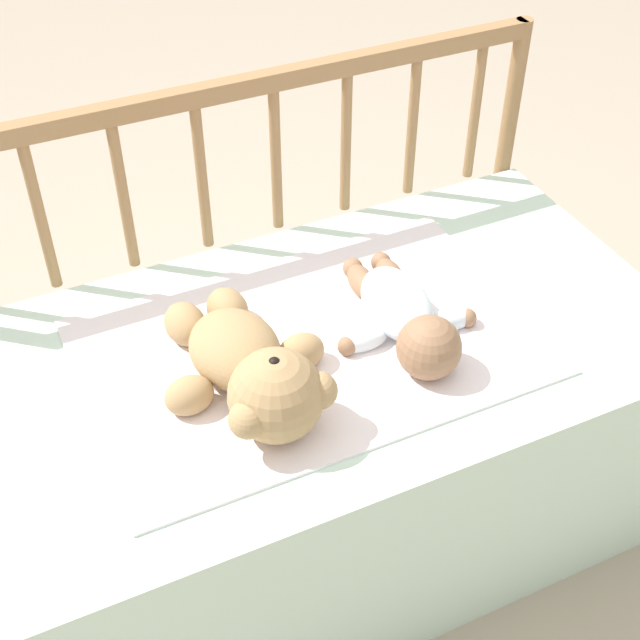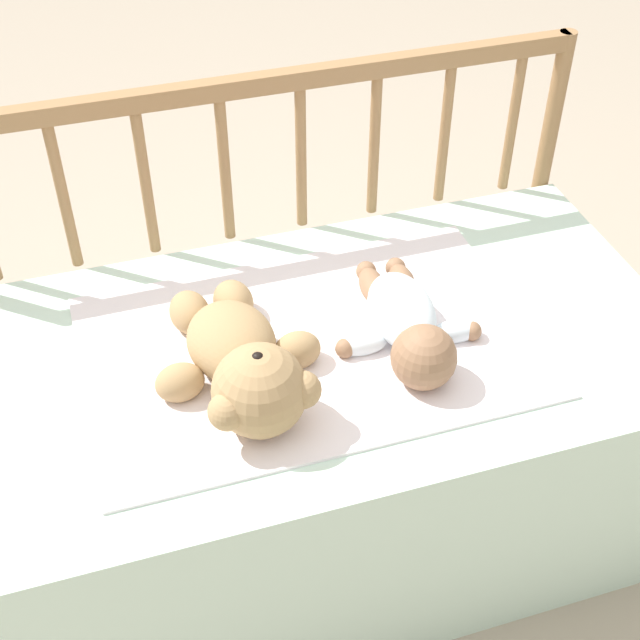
% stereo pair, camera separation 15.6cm
% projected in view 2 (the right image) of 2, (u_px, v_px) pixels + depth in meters
% --- Properties ---
extents(ground_plane, '(12.00, 12.00, 0.00)m').
position_uv_depth(ground_plane, '(320.00, 517.00, 1.94)').
color(ground_plane, tan).
extents(crib_mattress, '(1.32, 0.71, 0.51)m').
position_uv_depth(crib_mattress, '(320.00, 439.00, 1.77)').
color(crib_mattress, silver).
rests_on(crib_mattress, ground_plane).
extents(crib_rail, '(1.32, 0.04, 0.86)m').
position_uv_depth(crib_rail, '(265.00, 188.00, 1.81)').
color(crib_rail, '#997047').
rests_on(crib_rail, ground_plane).
extents(blanket, '(0.80, 0.52, 0.01)m').
position_uv_depth(blanket, '(310.00, 346.00, 1.60)').
color(blanket, white).
rests_on(blanket, crib_mattress).
extents(teddy_bear, '(0.30, 0.40, 0.16)m').
position_uv_depth(teddy_bear, '(243.00, 362.00, 1.48)').
color(teddy_bear, tan).
rests_on(teddy_bear, crib_mattress).
extents(baby, '(0.28, 0.37, 0.11)m').
position_uv_depth(baby, '(407.00, 324.00, 1.58)').
color(baby, white).
rests_on(baby, crib_mattress).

